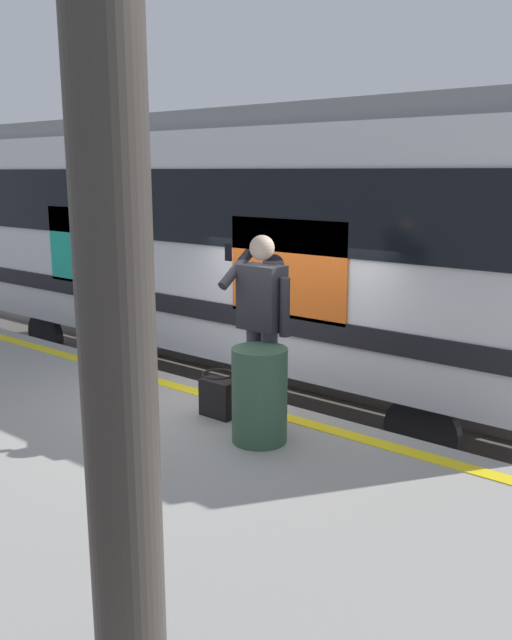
{
  "coord_description": "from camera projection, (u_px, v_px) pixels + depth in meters",
  "views": [
    {
      "loc": [
        -4.22,
        5.13,
        3.27
      ],
      "look_at": [
        -0.32,
        0.3,
        1.88
      ],
      "focal_mm": 37.44,
      "sensor_mm": 36.0,
      "label": 1
    }
  ],
  "objects": [
    {
      "name": "track_rail_near",
      "position": [
        325.0,
        433.0,
        8.3
      ],
      "size": [
        21.39,
        0.08,
        0.16
      ],
      "primitive_type": "cube",
      "color": "slate",
      "rests_on": "ground"
    },
    {
      "name": "handbag",
      "position": [
        218.0,
        396.0,
        6.33
      ],
      "size": [
        0.35,
        0.32,
        0.43
      ],
      "color": "black",
      "rests_on": "platform"
    },
    {
      "name": "passenger",
      "position": [
        263.0,
        316.0,
        5.9
      ],
      "size": [
        0.57,
        0.55,
        1.75
      ],
      "color": "#383347",
      "rests_on": "platform"
    },
    {
      "name": "trash_bin",
      "position": [
        260.0,
        395.0,
        5.71
      ],
      "size": [
        0.48,
        0.48,
        0.83
      ],
      "primitive_type": "cylinder",
      "color": "#2D4C38",
      "rests_on": "platform"
    },
    {
      "name": "platform",
      "position": [
        77.0,
        522.0,
        5.4
      ],
      "size": [
        16.45,
        4.44,
        0.98
      ],
      "primitive_type": "cube",
      "color": "gray",
      "rests_on": "ground"
    },
    {
      "name": "safety_line",
      "position": [
        231.0,
        402.0,
        6.75
      ],
      "size": [
        16.12,
        0.16,
        0.01
      ],
      "primitive_type": "cube",
      "color": "yellow",
      "rests_on": "platform"
    },
    {
      "name": "train_carriage",
      "position": [
        243.0,
        229.0,
        9.5
      ],
      "size": [
        10.39,
        2.85,
        3.83
      ],
      "color": "silver",
      "rests_on": "ground"
    },
    {
      "name": "ground_plane",
      "position": [
        250.0,
        481.0,
        7.19
      ],
      "size": [
        24.68,
        24.68,
        0.0
      ],
      "primitive_type": "plane",
      "color": "#4C4742"
    },
    {
      "name": "station_column",
      "position": [
        118.0,
        359.0,
        2.43
      ],
      "size": [
        0.28,
        0.28,
        3.24
      ],
      "primitive_type": "cylinder",
      "color": "#38332D",
      "rests_on": "platform"
    },
    {
      "name": "track_rail_far",
      "position": [
        381.0,
        402.0,
        9.39
      ],
      "size": [
        21.39,
        0.08,
        0.16
      ],
      "primitive_type": "cube",
      "color": "slate",
      "rests_on": "ground"
    }
  ]
}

